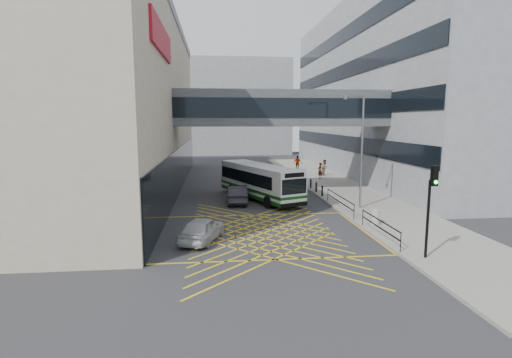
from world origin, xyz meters
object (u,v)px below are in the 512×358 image
object	(u,v)px
pedestrian_b	(325,168)
pedestrian_c	(298,163)
car_white	(202,229)
litter_bin	(375,217)
traffic_light	(431,199)
pedestrian_a	(320,171)
car_silver	(235,174)
street_lamp	(360,145)
bus	(259,181)
car_dark	(237,194)

from	to	relation	value
pedestrian_b	pedestrian_c	bearing A→B (deg)	70.74
car_white	pedestrian_c	distance (m)	31.01
litter_bin	pedestrian_c	size ratio (longest dim) A/B	0.49
traffic_light	pedestrian_a	xyz separation A→B (m)	(1.80, 25.71, -1.96)
pedestrian_c	car_silver	bearing A→B (deg)	69.31
car_white	car_silver	bearing A→B (deg)	-78.51
street_lamp	litter_bin	size ratio (longest dim) A/B	8.86
bus	car_dark	size ratio (longest dim) A/B	2.27
car_silver	traffic_light	size ratio (longest dim) A/B	0.99
pedestrian_a	car_silver	bearing A→B (deg)	-43.84
litter_bin	pedestrian_b	world-z (taller)	pedestrian_b
car_dark	bus	bearing A→B (deg)	-141.14
car_white	traffic_light	size ratio (longest dim) A/B	0.98
traffic_light	pedestrian_b	xyz separation A→B (m)	(3.00, 28.03, -1.92)
car_white	car_silver	xyz separation A→B (m)	(2.97, 22.21, -0.01)
litter_bin	pedestrian_b	bearing A→B (deg)	82.23
pedestrian_c	litter_bin	bearing A→B (deg)	119.02
bus	pedestrian_b	distance (m)	15.35
car_white	street_lamp	world-z (taller)	street_lamp
bus	pedestrian_c	world-z (taller)	bus
street_lamp	pedestrian_a	xyz separation A→B (m)	(1.17, 14.95, -3.71)
car_dark	street_lamp	distance (m)	10.12
car_dark	pedestrian_b	distance (m)	17.63
car_white	pedestrian_b	size ratio (longest dim) A/B	2.35
car_dark	pedestrian_b	xyz separation A→B (m)	(10.99, 13.78, 0.35)
traffic_light	pedestrian_b	bearing A→B (deg)	70.58
car_silver	pedestrian_c	world-z (taller)	pedestrian_c
street_lamp	car_silver	bearing A→B (deg)	97.80
litter_bin	car_white	bearing A→B (deg)	-170.02
car_silver	pedestrian_b	bearing A→B (deg)	167.02
car_silver	car_dark	bearing A→B (deg)	66.61
pedestrian_a	pedestrian_b	world-z (taller)	pedestrian_b
pedestrian_b	car_silver	bearing A→B (deg)	146.49
pedestrian_b	pedestrian_c	world-z (taller)	pedestrian_c
car_white	litter_bin	world-z (taller)	car_white
pedestrian_a	pedestrian_b	bearing A→B (deg)	-156.28
bus	car_dark	bearing A→B (deg)	-166.11
bus	car_white	xyz separation A→B (m)	(-4.37, -11.34, -0.86)
car_dark	litter_bin	world-z (taller)	car_dark
car_dark	pedestrian_a	distance (m)	15.07
car_dark	pedestrian_b	size ratio (longest dim) A/B	2.51
car_white	litter_bin	distance (m)	10.65
traffic_light	street_lamp	distance (m)	10.92
car_dark	car_silver	xyz separation A→B (m)	(0.49, 12.28, -0.04)
street_lamp	pedestrian_c	size ratio (longest dim) A/B	4.35
bus	pedestrian_b	xyz separation A→B (m)	(9.10, 12.36, -0.47)
car_white	car_dark	world-z (taller)	car_dark
car_silver	pedestrian_b	size ratio (longest dim) A/B	2.37
car_silver	pedestrian_a	world-z (taller)	pedestrian_a
car_dark	car_silver	size ratio (longest dim) A/B	1.06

